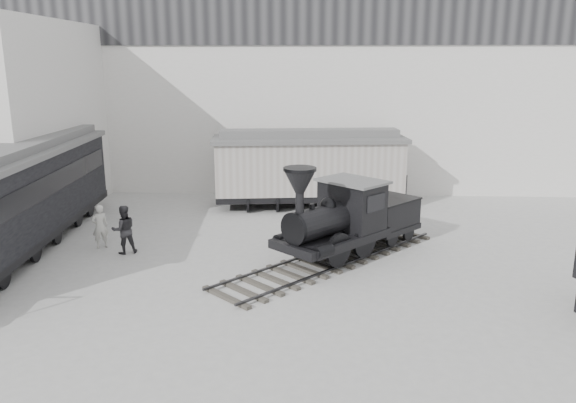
{
  "coord_description": "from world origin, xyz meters",
  "views": [
    {
      "loc": [
        0.27,
        -16.54,
        7.14
      ],
      "look_at": [
        -0.66,
        4.11,
        2.0
      ],
      "focal_mm": 35.0,
      "sensor_mm": 36.0,
      "label": 1
    }
  ],
  "objects_px": {
    "boxcar": "(309,166)",
    "passenger_coach": "(17,196)",
    "locomotive": "(345,222)",
    "visitor_b": "(124,230)",
    "visitor_a": "(100,226)"
  },
  "relations": [
    {
      "from": "passenger_coach",
      "to": "boxcar",
      "type": "bearing_deg",
      "value": 28.73
    },
    {
      "from": "locomotive",
      "to": "boxcar",
      "type": "bearing_deg",
      "value": 144.02
    },
    {
      "from": "locomotive",
      "to": "boxcar",
      "type": "distance_m",
      "value": 7.76
    },
    {
      "from": "visitor_a",
      "to": "passenger_coach",
      "type": "bearing_deg",
      "value": -29.49
    },
    {
      "from": "locomotive",
      "to": "passenger_coach",
      "type": "height_order",
      "value": "passenger_coach"
    },
    {
      "from": "visitor_a",
      "to": "locomotive",
      "type": "bearing_deg",
      "value": 143.64
    },
    {
      "from": "visitor_a",
      "to": "visitor_b",
      "type": "height_order",
      "value": "visitor_b"
    },
    {
      "from": "boxcar",
      "to": "locomotive",
      "type": "bearing_deg",
      "value": -85.59
    },
    {
      "from": "boxcar",
      "to": "visitor_a",
      "type": "distance_m",
      "value": 10.8
    },
    {
      "from": "locomotive",
      "to": "visitor_b",
      "type": "xyz_separation_m",
      "value": [
        -8.42,
        0.0,
        -0.4
      ]
    },
    {
      "from": "boxcar",
      "to": "visitor_b",
      "type": "xyz_separation_m",
      "value": [
        -6.98,
        -7.59,
        -1.11
      ]
    },
    {
      "from": "passenger_coach",
      "to": "locomotive",
      "type": "bearing_deg",
      "value": -5.78
    },
    {
      "from": "boxcar",
      "to": "passenger_coach",
      "type": "xyz_separation_m",
      "value": [
        -11.2,
        -7.19,
        0.09
      ]
    },
    {
      "from": "boxcar",
      "to": "passenger_coach",
      "type": "bearing_deg",
      "value": -153.62
    },
    {
      "from": "passenger_coach",
      "to": "visitor_b",
      "type": "bearing_deg",
      "value": -9.41
    }
  ]
}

